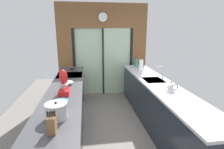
# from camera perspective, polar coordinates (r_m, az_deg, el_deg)

# --- Properties ---
(ground_plane) EXTENTS (5.04, 7.60, 0.02)m
(ground_plane) POSITION_cam_1_polar(r_m,az_deg,el_deg) (4.08, -0.07, -14.67)
(ground_plane) COLOR slate
(back_wall_unit) EXTENTS (2.64, 0.12, 2.70)m
(back_wall_unit) POSITION_cam_1_polar(r_m,az_deg,el_deg) (5.38, -2.90, 9.51)
(back_wall_unit) COLOR brown
(back_wall_unit) RESTS_ON ground_plane
(left_counter_run) EXTENTS (0.62, 3.80, 0.92)m
(left_counter_run) POSITION_cam_1_polar(r_m,az_deg,el_deg) (3.44, -14.40, -12.09)
(left_counter_run) COLOR #1E232D
(left_counter_run) RESTS_ON ground_plane
(right_counter_run) EXTENTS (0.62, 3.80, 0.92)m
(right_counter_run) POSITION_cam_1_polar(r_m,az_deg,el_deg) (3.85, 14.32, -9.21)
(right_counter_run) COLOR #1E232D
(right_counter_run) RESTS_ON ground_plane
(sink_faucet) EXTENTS (0.19, 0.02, 0.30)m
(sink_faucet) POSITION_cam_1_polar(r_m,az_deg,el_deg) (3.92, 15.54, 1.19)
(sink_faucet) COLOR #B7BABC
(sink_faucet) RESTS_ON right_counter_run
(oven_range) EXTENTS (0.60, 0.60, 0.92)m
(oven_range) POSITION_cam_1_polar(r_m,az_deg,el_deg) (4.47, -12.98, -5.89)
(oven_range) COLOR #B7BABC
(oven_range) RESTS_ON ground_plane
(mixing_bowl_near) EXTENTS (0.22, 0.22, 0.07)m
(mixing_bowl_near) POSITION_cam_1_polar(r_m,az_deg,el_deg) (2.63, -16.05, -8.80)
(mixing_bowl_near) COLOR teal
(mixing_bowl_near) RESTS_ON left_counter_run
(mixing_bowl_mid) EXTENTS (0.22, 0.22, 0.06)m
(mixing_bowl_mid) POSITION_cam_1_polar(r_m,az_deg,el_deg) (3.56, -14.05, -2.70)
(mixing_bowl_mid) COLOR silver
(mixing_bowl_mid) RESTS_ON left_counter_run
(mixing_bowl_far) EXTENTS (0.18, 0.18, 0.08)m
(mixing_bowl_far) POSITION_cam_1_polar(r_m,az_deg,el_deg) (4.82, -12.66, 1.89)
(mixing_bowl_far) COLOR #514C47
(mixing_bowl_far) RESTS_ON left_counter_run
(knife_block) EXTENTS (0.09, 0.14, 0.25)m
(knife_block) POSITION_cam_1_polar(r_m,az_deg,el_deg) (2.01, -18.62, -14.68)
(knife_block) COLOR brown
(knife_block) RESTS_ON left_counter_run
(stand_mixer) EXTENTS (0.17, 0.27, 0.42)m
(stand_mixer) POSITION_cam_1_polar(r_m,az_deg,el_deg) (3.03, -15.09, -3.20)
(stand_mixer) COLOR red
(stand_mixer) RESTS_ON left_counter_run
(stock_pot) EXTENTS (0.27, 0.27, 0.22)m
(stock_pot) POSITION_cam_1_polar(r_m,az_deg,el_deg) (2.27, -17.33, -11.08)
(stock_pot) COLOR #B7BABC
(stock_pot) RESTS_ON left_counter_run
(kettle) EXTENTS (0.24, 0.16, 0.19)m
(kettle) POSITION_cam_1_polar(r_m,az_deg,el_deg) (3.19, 18.30, -4.01)
(kettle) COLOR #B7BABC
(kettle) RESTS_ON right_counter_run
(soap_bottle_near) EXTENTS (0.06, 0.06, 0.28)m
(soap_bottle_near) POSITION_cam_1_polar(r_m,az_deg,el_deg) (5.08, 7.85, 3.63)
(soap_bottle_near) COLOR #339E56
(soap_bottle_near) RESTS_ON right_counter_run
(soap_bottle_far) EXTENTS (0.06, 0.06, 0.26)m
(soap_bottle_far) POSITION_cam_1_polar(r_m,az_deg,el_deg) (5.23, 7.35, 3.83)
(soap_bottle_far) COLOR #286BB7
(soap_bottle_far) RESTS_ON right_counter_run
(paper_towel_roll) EXTENTS (0.13, 0.13, 0.31)m
(paper_towel_roll) POSITION_cam_1_polar(r_m,az_deg,el_deg) (4.69, 9.25, 2.91)
(paper_towel_roll) COLOR #B7BABC
(paper_towel_roll) RESTS_ON right_counter_run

